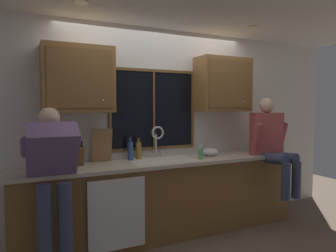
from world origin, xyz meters
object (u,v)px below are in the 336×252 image
object	(u,v)px
person_standing	(52,172)
bottle_tall_clear	(138,150)
person_sitting_on_counter	(272,141)
knife_block	(78,156)
bottle_green_glass	(130,150)
soap_dispenser	(201,153)
cutting_board	(102,145)
mixing_bowl	(210,152)

from	to	relation	value
person_standing	bottle_tall_clear	bearing A→B (deg)	26.12
person_sitting_on_counter	knife_block	world-z (taller)	person_sitting_on_counter
knife_block	bottle_green_glass	xyz separation A→B (m)	(0.63, 0.08, 0.01)
soap_dispenser	cutting_board	bearing A→B (deg)	163.60
cutting_board	bottle_tall_clear	world-z (taller)	cutting_board
person_sitting_on_counter	cutting_board	xyz separation A→B (m)	(-2.15, 0.48, 0.01)
knife_block	bottle_tall_clear	xyz separation A→B (m)	(0.74, 0.10, 0.00)
person_sitting_on_counter	bottle_green_glass	world-z (taller)	person_sitting_on_counter
person_standing	knife_block	world-z (taller)	person_standing
bottle_tall_clear	person_standing	bearing A→B (deg)	-153.88
mixing_bowl	soap_dispenser	size ratio (longest dim) A/B	1.21
mixing_bowl	cutting_board	bearing A→B (deg)	173.32
person_sitting_on_counter	bottle_green_glass	size ratio (longest dim) A/B	4.46
mixing_bowl	person_sitting_on_counter	bearing A→B (deg)	-22.61
mixing_bowl	bottle_green_glass	size ratio (longest dim) A/B	0.78
knife_block	bottle_green_glass	bearing A→B (deg)	7.65
cutting_board	bottle_tall_clear	xyz separation A→B (m)	(0.45, -0.01, -0.08)
person_standing	cutting_board	world-z (taller)	person_standing
knife_block	mixing_bowl	bearing A→B (deg)	-1.69
knife_block	soap_dispenser	bearing A→B (deg)	-8.81
soap_dispenser	bottle_tall_clear	bearing A→B (deg)	154.93
bottle_tall_clear	knife_block	bearing A→B (deg)	-172.26
person_sitting_on_counter	bottle_green_glass	distance (m)	1.87
mixing_bowl	bottle_tall_clear	distance (m)	0.95
knife_block	bottle_green_glass	world-z (taller)	knife_block
cutting_board	soap_dispenser	distance (m)	1.19
soap_dispenser	person_standing	bearing A→B (deg)	-173.85
person_sitting_on_counter	soap_dispenser	bearing A→B (deg)	171.87
person_standing	person_sitting_on_counter	distance (m)	2.74
bottle_green_glass	bottle_tall_clear	size ratio (longest dim) A/B	1.05
person_standing	soap_dispenser	size ratio (longest dim) A/B	8.53
bottle_tall_clear	person_sitting_on_counter	bearing A→B (deg)	-15.36
person_sitting_on_counter	knife_block	distance (m)	2.47
soap_dispenser	bottle_green_glass	xyz separation A→B (m)	(-0.80, 0.31, 0.05)
knife_block	soap_dispenser	distance (m)	1.45
knife_block	bottle_green_glass	distance (m)	0.64
person_standing	bottle_tall_clear	world-z (taller)	person_standing
cutting_board	soap_dispenser	bearing A→B (deg)	-16.40
knife_block	cutting_board	bearing A→B (deg)	20.97
knife_block	mixing_bowl	xyz separation A→B (m)	(1.68, -0.05, -0.06)
person_standing	soap_dispenser	world-z (taller)	person_standing
cutting_board	soap_dispenser	xyz separation A→B (m)	(1.14, -0.33, -0.12)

